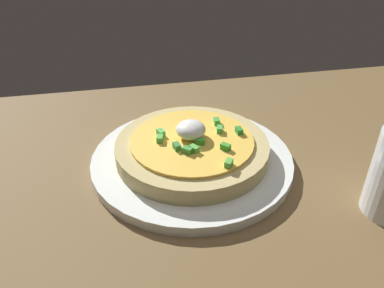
% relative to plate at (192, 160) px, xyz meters
% --- Properties ---
extents(dining_table, '(1.23, 0.86, 0.03)m').
position_rel_plate_xyz_m(dining_table, '(0.02, 0.14, -0.02)').
color(dining_table, brown).
rests_on(dining_table, ground).
extents(plate, '(0.29, 0.29, 0.01)m').
position_rel_plate_xyz_m(plate, '(0.00, 0.00, 0.00)').
color(plate, white).
rests_on(plate, dining_table).
extents(pizza, '(0.21, 0.21, 0.05)m').
position_rel_plate_xyz_m(pizza, '(-0.00, -0.00, 0.02)').
color(pizza, tan).
rests_on(pizza, plate).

